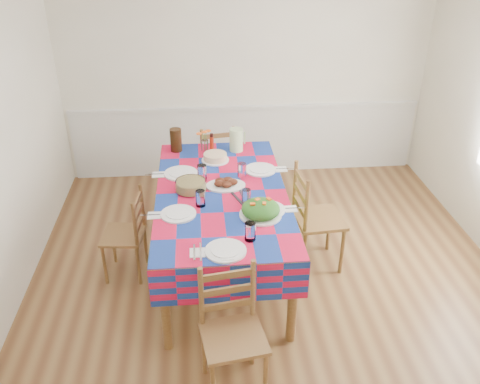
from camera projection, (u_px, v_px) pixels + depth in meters
name	position (u px, v px, depth m)	size (l,w,h in m)	color
room	(277.00, 160.00, 4.00)	(4.58, 5.08, 2.78)	brown
wainscot	(246.00, 138.00, 6.58)	(4.41, 0.06, 0.92)	silver
dining_table	(222.00, 201.00, 4.62)	(1.18, 2.19, 0.85)	brown
setting_near_head	(234.00, 244.00, 3.80)	(0.51, 0.34, 0.15)	white
setting_left_near	(186.00, 208.00, 4.25)	(0.55, 0.32, 0.14)	white
setting_left_far	(188.00, 173.00, 4.81)	(0.59, 0.35, 0.15)	white
setting_right_near	(261.00, 205.00, 4.31)	(0.53, 0.31, 0.14)	white
setting_right_far	(254.00, 170.00, 4.88)	(0.58, 0.33, 0.15)	white
meat_platter	(225.00, 184.00, 4.64)	(0.37, 0.26, 0.07)	white
salad_platter	(261.00, 210.00, 4.18)	(0.36, 0.36, 0.15)	white
pasta_bowl	(191.00, 186.00, 4.56)	(0.28, 0.28, 0.10)	white
cake	(215.00, 157.00, 5.11)	(0.28, 0.28, 0.08)	white
serving_utensils	(240.00, 197.00, 4.47)	(0.16, 0.35, 0.01)	black
flower_vase	(205.00, 143.00, 5.27)	(0.16, 0.13, 0.25)	white
hot_sauce	(212.00, 142.00, 5.32)	(0.04, 0.04, 0.18)	red
green_pitcher	(236.00, 140.00, 5.29)	(0.14, 0.14, 0.24)	#C0E3A0
tea_pitcher	(176.00, 140.00, 5.29)	(0.12, 0.12, 0.24)	black
name_card	(228.00, 260.00, 3.66)	(0.09, 0.03, 0.02)	white
chair_near	(232.00, 333.00, 3.55)	(0.49, 0.47, 0.98)	brown
chair_far	(216.00, 163.00, 5.96)	(0.48, 0.46, 0.96)	brown
chair_left	(127.00, 235.00, 4.70)	(0.41, 0.43, 0.88)	brown
chair_right	(314.00, 219.00, 4.80)	(0.47, 0.49, 1.04)	brown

